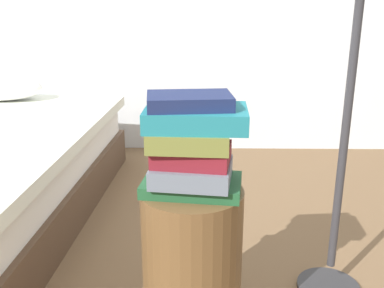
% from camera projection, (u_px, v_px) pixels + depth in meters
% --- Properties ---
extents(side_table, '(0.32, 0.32, 0.53)m').
position_uv_depth(side_table, '(192.00, 264.00, 1.47)').
color(side_table, brown).
rests_on(side_table, ground_plane).
extents(book_forest, '(0.32, 0.22, 0.04)m').
position_uv_depth(book_forest, '(192.00, 185.00, 1.38)').
color(book_forest, '#1E512D').
rests_on(book_forest, side_table).
extents(book_slate, '(0.26, 0.23, 0.06)m').
position_uv_depth(book_slate, '(191.00, 172.00, 1.36)').
color(book_slate, slate).
rests_on(book_slate, book_forest).
extents(book_maroon, '(0.25, 0.20, 0.05)m').
position_uv_depth(book_maroon, '(192.00, 154.00, 1.34)').
color(book_maroon, maroon).
rests_on(book_maroon, book_slate).
extents(book_olive, '(0.25, 0.20, 0.06)m').
position_uv_depth(book_olive, '(189.00, 137.00, 1.33)').
color(book_olive, olive).
rests_on(book_olive, book_maroon).
extents(book_teal, '(0.30, 0.21, 0.06)m').
position_uv_depth(book_teal, '(196.00, 118.00, 1.32)').
color(book_teal, '#1E727F').
rests_on(book_teal, book_olive).
extents(book_navy, '(0.26, 0.18, 0.04)m').
position_uv_depth(book_navy, '(189.00, 101.00, 1.30)').
color(book_navy, '#19234C').
rests_on(book_navy, book_teal).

